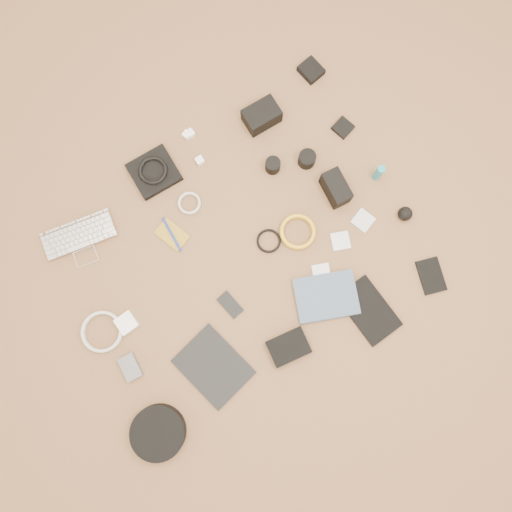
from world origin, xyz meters
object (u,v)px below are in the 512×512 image
tablet (213,367)px  phone (230,305)px  paperback (331,319)px  laptop (82,245)px  dslr_camera (262,116)px  headphone_case (158,433)px

tablet → phone: (0.18, 0.16, -0.00)m
tablet → paperback: size_ratio=1.10×
tablet → paperback: (0.47, -0.09, 0.01)m
phone → paperback: size_ratio=0.43×
laptop → dslr_camera: (0.87, 0.06, 0.03)m
tablet → headphone_case: size_ratio=1.28×
laptop → tablet: laptop is taller
headphone_case → dslr_camera: bearing=40.0°
tablet → dslr_camera: bearing=34.6°
dslr_camera → tablet: size_ratio=0.54×
dslr_camera → headphone_case: dslr_camera is taller
paperback → headphone_case: bearing=112.7°
tablet → phone: 0.24m
phone → tablet: bearing=-146.8°
laptop → phone: bearing=-43.5°
dslr_camera → laptop: bearing=-174.6°
dslr_camera → tablet: (-0.68, -0.73, -0.03)m
laptop → dslr_camera: 0.87m
laptop → dslr_camera: bearing=14.9°
headphone_case → paperback: bearing=0.0°
phone → paperback: bearing=-50.3°
tablet → paperback: 0.48m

